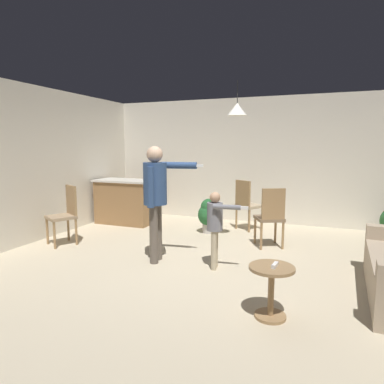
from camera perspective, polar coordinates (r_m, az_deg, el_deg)
name	(u,v)px	position (r m, az deg, el deg)	size (l,w,h in m)	color
ground	(201,268)	(4.77, 1.47, -12.70)	(7.68, 7.68, 0.00)	beige
wall_back	(250,161)	(7.57, 9.70, 5.24)	(6.40, 0.10, 2.70)	silver
wall_left	(19,165)	(6.32, -27.06, 4.03)	(0.10, 6.40, 2.70)	silver
kitchen_counter	(125,201)	(7.46, -11.15, -1.56)	(1.26, 0.66, 0.95)	olive
side_table_by_couch	(271,286)	(3.48, 13.18, -15.07)	(0.44, 0.44, 0.52)	#99754C
person_adult	(156,191)	(4.83, -6.05, 0.17)	(0.79, 0.56, 1.66)	#60564C
person_child	(216,221)	(4.59, 3.98, -4.96)	(0.57, 0.31, 1.06)	tan
dining_chair_by_counter	(247,203)	(6.82, 9.20, -1.81)	(0.58, 0.58, 1.00)	#99754C
dining_chair_near_wall	(271,215)	(5.69, 13.08, -3.81)	(0.56, 0.56, 1.00)	#99754C
dining_chair_centre_back	(65,212)	(6.16, -20.55, -3.24)	(0.57, 0.57, 1.00)	#99754C
potted_plant_by_wall	(209,214)	(6.54, 2.89, -3.72)	(0.43, 0.43, 0.67)	#B7B2AD
spare_remote_on_table	(275,265)	(3.40, 13.77, -11.85)	(0.04, 0.13, 0.04)	white
ceiling_light_pendant	(237,109)	(5.63, 7.61, 13.64)	(0.32, 0.32, 0.55)	silver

